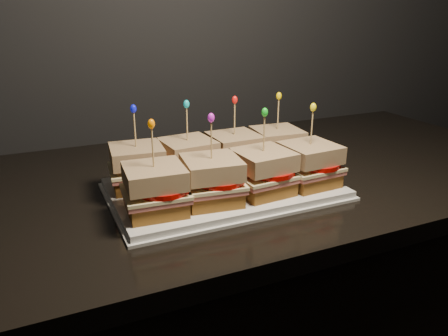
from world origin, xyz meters
name	(u,v)px	position (x,y,z in m)	size (l,w,h in m)	color
granite_slab	(39,212)	(0.29, 1.64, 0.85)	(2.42, 0.74, 0.04)	black
platter	(224,189)	(0.64, 1.54, 0.88)	(0.45, 0.28, 0.02)	white
platter_rim	(224,192)	(0.64, 1.54, 0.87)	(0.46, 0.29, 0.01)	white
sandwich_0_bread_bot	(138,180)	(0.48, 1.60, 0.90)	(0.10, 0.10, 0.03)	brown
sandwich_0_ham	(138,172)	(0.48, 1.60, 0.92)	(0.11, 0.10, 0.01)	#B75454
sandwich_0_cheese	(138,169)	(0.48, 1.60, 0.92)	(0.11, 0.11, 0.01)	beige
sandwich_0_tomato	(144,165)	(0.49, 1.60, 0.93)	(0.10, 0.10, 0.01)	#AF0A06
sandwich_0_bread_top	(137,155)	(0.48, 1.60, 0.95)	(0.10, 0.10, 0.03)	#663410
sandwich_0_pick	(135,132)	(0.48, 1.60, 1.00)	(0.00, 0.00, 0.09)	tan
sandwich_0_frill	(133,109)	(0.48, 1.60, 1.04)	(0.01, 0.01, 0.02)	#0F14E1
sandwich_1_bread_bot	(188,172)	(0.58, 1.60, 0.90)	(0.10, 0.10, 0.03)	brown
sandwich_1_ham	(188,165)	(0.58, 1.60, 0.92)	(0.11, 0.10, 0.01)	#B75454
sandwich_1_cheese	(188,161)	(0.58, 1.60, 0.92)	(0.11, 0.11, 0.01)	beige
sandwich_1_tomato	(194,158)	(0.60, 1.60, 0.93)	(0.10, 0.10, 0.01)	#AF0A06
sandwich_1_bread_top	(188,148)	(0.58, 1.60, 0.95)	(0.10, 0.10, 0.03)	#663410
sandwich_1_pick	(187,126)	(0.58, 1.60, 1.00)	(0.00, 0.00, 0.09)	tan
sandwich_1_frill	(186,104)	(0.58, 1.60, 1.04)	(0.01, 0.01, 0.02)	#12ADB6
sandwich_2_bread_bot	(234,165)	(0.69, 1.60, 0.90)	(0.10, 0.10, 0.03)	brown
sandwich_2_ham	(234,158)	(0.69, 1.60, 0.92)	(0.11, 0.10, 0.01)	#B75454
sandwich_2_cheese	(234,155)	(0.69, 1.60, 0.92)	(0.11, 0.11, 0.01)	beige
sandwich_2_tomato	(240,152)	(0.70, 1.60, 0.93)	(0.10, 0.10, 0.01)	#AF0A06
sandwich_2_bread_top	(234,142)	(0.69, 1.60, 0.95)	(0.10, 0.10, 0.03)	#663410
sandwich_2_pick	(235,121)	(0.69, 1.60, 1.00)	(0.00, 0.00, 0.09)	tan
sandwich_2_frill	(235,100)	(0.69, 1.60, 1.04)	(0.01, 0.01, 0.02)	red
sandwich_3_bread_bot	(276,159)	(0.80, 1.60, 0.90)	(0.10, 0.10, 0.03)	brown
sandwich_3_ham	(276,152)	(0.80, 1.60, 0.92)	(0.11, 0.10, 0.01)	#B75454
sandwich_3_cheese	(277,149)	(0.80, 1.60, 0.92)	(0.11, 0.11, 0.01)	beige
sandwich_3_tomato	(283,146)	(0.81, 1.60, 0.93)	(0.10, 0.10, 0.01)	#AF0A06
sandwich_3_bread_top	(277,137)	(0.80, 1.60, 0.95)	(0.10, 0.10, 0.03)	#663410
sandwich_3_pick	(278,116)	(0.80, 1.60, 1.00)	(0.00, 0.00, 0.09)	tan
sandwich_3_frill	(279,96)	(0.80, 1.60, 1.04)	(0.01, 0.01, 0.02)	#F6CC02
sandwich_4_bread_bot	(156,204)	(0.48, 1.47, 0.90)	(0.10, 0.10, 0.03)	brown
sandwich_4_ham	(155,195)	(0.48, 1.47, 0.92)	(0.11, 0.10, 0.01)	#B75454
sandwich_4_cheese	(155,192)	(0.48, 1.47, 0.92)	(0.11, 0.11, 0.01)	beige
sandwich_4_tomato	(163,188)	(0.49, 1.47, 0.93)	(0.10, 0.10, 0.01)	#AF0A06
sandwich_4_bread_top	(154,176)	(0.48, 1.47, 0.95)	(0.10, 0.10, 0.03)	#663410
sandwich_4_pick	(153,150)	(0.48, 1.47, 1.00)	(0.00, 0.00, 0.09)	tan
sandwich_4_frill	(151,124)	(0.48, 1.47, 1.04)	(0.01, 0.01, 0.02)	orange
sandwich_5_bread_bot	(212,195)	(0.58, 1.47, 0.90)	(0.10, 0.10, 0.03)	brown
sandwich_5_ham	(212,186)	(0.58, 1.47, 0.92)	(0.11, 0.10, 0.01)	#B75454
sandwich_5_cheese	(212,182)	(0.58, 1.47, 0.92)	(0.11, 0.11, 0.01)	beige
sandwich_5_tomato	(219,179)	(0.60, 1.47, 0.93)	(0.10, 0.10, 0.01)	#AF0A06
sandwich_5_bread_top	(212,167)	(0.58, 1.47, 0.95)	(0.10, 0.10, 0.03)	#663410
sandwich_5_pick	(211,142)	(0.58, 1.47, 1.00)	(0.00, 0.00, 0.09)	tan
sandwich_5_frill	(211,118)	(0.58, 1.47, 1.04)	(0.01, 0.01, 0.02)	#CC1FCE
sandwich_6_bread_bot	(262,186)	(0.69, 1.47, 0.90)	(0.10, 0.10, 0.03)	brown
sandwich_6_ham	(263,177)	(0.69, 1.47, 0.92)	(0.11, 0.10, 0.01)	#B75454
sandwich_6_cheese	(263,174)	(0.69, 1.47, 0.92)	(0.11, 0.11, 0.01)	beige
sandwich_6_tomato	(270,170)	(0.70, 1.47, 0.93)	(0.10, 0.10, 0.01)	#AF0A06
sandwich_6_bread_top	(263,160)	(0.69, 1.47, 0.95)	(0.10, 0.10, 0.03)	#663410
sandwich_6_pick	(264,136)	(0.69, 1.47, 1.00)	(0.00, 0.00, 0.09)	tan
sandwich_6_frill	(265,112)	(0.69, 1.47, 1.04)	(0.01, 0.01, 0.02)	green
sandwich_7_bread_bot	(308,178)	(0.80, 1.47, 0.90)	(0.10, 0.10, 0.03)	brown
sandwich_7_ham	(309,169)	(0.80, 1.47, 0.92)	(0.11, 0.10, 0.01)	#B75454
sandwich_7_cheese	(309,166)	(0.80, 1.47, 0.92)	(0.11, 0.11, 0.01)	beige
sandwich_7_tomato	(316,163)	(0.81, 1.47, 0.93)	(0.10, 0.10, 0.01)	#AF0A06
sandwich_7_bread_top	(310,153)	(0.80, 1.47, 0.95)	(0.10, 0.10, 0.03)	#663410
sandwich_7_pick	(312,130)	(0.80, 1.47, 1.00)	(0.00, 0.00, 0.09)	tan
sandwich_7_frill	(313,107)	(0.80, 1.47, 1.04)	(0.01, 0.01, 0.02)	yellow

